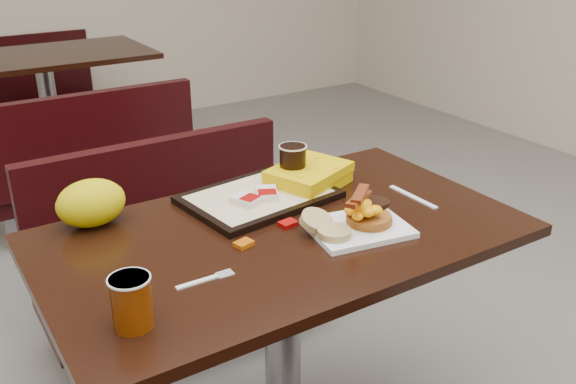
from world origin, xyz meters
TOP-DOWN VIEW (x-y plane):
  - table_near at (0.00, 0.00)m, footprint 1.20×0.70m
  - bench_near_n at (0.00, 0.70)m, footprint 1.00×0.46m
  - table_far at (0.00, 2.60)m, footprint 1.20×0.70m
  - bench_far_s at (0.00, 1.90)m, footprint 1.00×0.46m
  - bench_far_n at (0.00, 3.30)m, footprint 1.00×0.46m
  - platter at (0.16, -0.11)m, footprint 0.27×0.23m
  - pancake_stack at (0.19, -0.11)m, footprint 0.12×0.12m
  - sausage_patty at (0.24, -0.07)m, footprint 0.09×0.09m
  - scrambled_eggs at (0.17, -0.11)m, footprint 0.10×0.09m
  - bacon_strips at (0.16, -0.10)m, footprint 0.16×0.14m
  - muffin_bottom at (0.07, -0.12)m, footprint 0.09×0.09m
  - muffin_top at (0.06, -0.06)m, footprint 0.10×0.10m
  - coffee_cup_near at (-0.46, -0.19)m, footprint 0.10×0.10m
  - fork at (-0.29, -0.11)m, footprint 0.13×0.03m
  - knife at (0.42, -0.03)m, footprint 0.02×0.18m
  - condiment_syrup at (-0.12, -0.02)m, footprint 0.05×0.04m
  - condiment_ketchup at (0.02, 0.01)m, footprint 0.05×0.04m
  - tray at (0.04, 0.19)m, footprint 0.43×0.33m
  - hashbrown_sleeve_left at (-0.02, 0.16)m, footprint 0.08×0.09m
  - hashbrown_sleeve_right at (0.05, 0.16)m, footprint 0.08×0.09m
  - coffee_cup_far at (0.18, 0.23)m, footprint 0.08×0.08m
  - clamshell at (0.21, 0.20)m, footprint 0.27×0.24m
  - paper_bag at (-0.39, 0.29)m, footprint 0.21×0.18m

SIDE VIEW (x-z plane):
  - bench_near_n at x=0.00m, z-range 0.00..0.72m
  - bench_far_s at x=0.00m, z-range 0.00..0.72m
  - bench_far_n at x=0.00m, z-range 0.00..0.72m
  - table_near at x=0.00m, z-range 0.00..0.75m
  - table_far at x=0.00m, z-range 0.00..0.75m
  - fork at x=-0.29m, z-range 0.75..0.75m
  - knife at x=0.42m, z-range 0.75..0.75m
  - condiment_syrup at x=-0.12m, z-range 0.75..0.76m
  - condiment_ketchup at x=0.02m, z-range 0.75..0.76m
  - platter at x=0.16m, z-range 0.75..0.76m
  - tray at x=0.04m, z-range 0.75..0.77m
  - muffin_bottom at x=0.07m, z-range 0.76..0.78m
  - pancake_stack at x=0.19m, z-range 0.76..0.79m
  - hashbrown_sleeve_left at x=-0.02m, z-range 0.77..0.79m
  - hashbrown_sleeve_right at x=0.05m, z-range 0.77..0.79m
  - clamshell at x=0.21m, z-range 0.75..0.81m
  - muffin_top at x=0.06m, z-range 0.76..0.81m
  - sausage_patty at x=0.24m, z-range 0.79..0.80m
  - coffee_cup_near at x=-0.46m, z-range 0.75..0.86m
  - scrambled_eggs at x=0.17m, z-range 0.79..0.83m
  - paper_bag at x=-0.39m, z-range 0.75..0.87m
  - coffee_cup_far at x=0.18m, z-range 0.77..0.87m
  - bacon_strips at x=0.16m, z-range 0.83..0.85m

